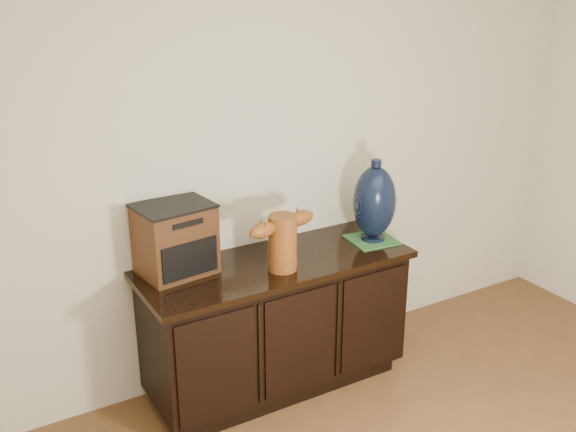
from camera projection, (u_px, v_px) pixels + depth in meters
sideboard at (276, 323)px, 3.66m from camera, size 1.46×0.56×0.75m
terracotta_vessel at (282, 239)px, 3.38m from camera, size 0.42×0.18×0.29m
tv_radio at (175, 239)px, 3.34m from camera, size 0.39×0.33×0.36m
green_mat at (372, 240)px, 3.79m from camera, size 0.27×0.27×0.01m
lamp_base at (374, 202)px, 3.71m from camera, size 0.26×0.26×0.46m
spray_can at (276, 237)px, 3.62m from camera, size 0.06×0.06×0.17m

